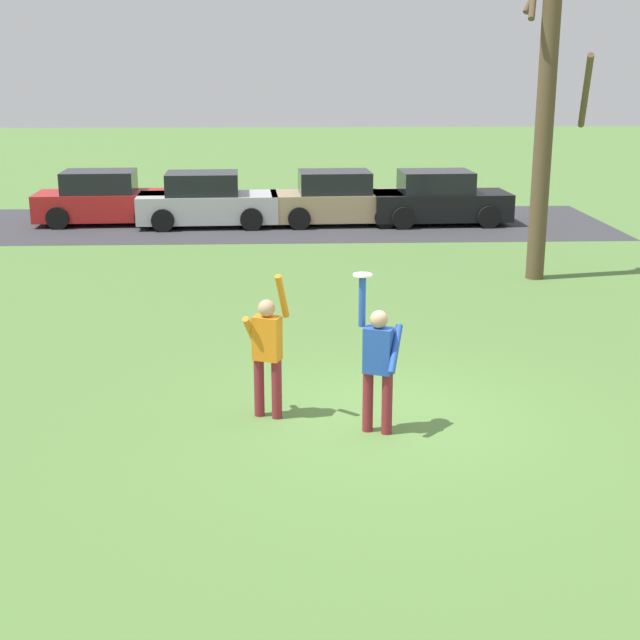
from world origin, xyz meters
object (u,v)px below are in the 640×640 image
at_px(parked_car_black, 439,200).
at_px(person_defender, 267,348).
at_px(parked_car_silver, 207,202).
at_px(parked_car_tan, 338,200).
at_px(person_catcher, 378,361).
at_px(bare_tree_tall, 545,126).
at_px(parked_car_red, 104,200).
at_px(frisbee_disc, 363,275).

bearing_deg(parked_car_black, person_defender, -110.13).
relative_size(parked_car_silver, parked_car_tan, 1.00).
relative_size(person_catcher, bare_tree_tall, 0.31).
distance_m(person_defender, parked_car_red, 16.70).
distance_m(person_catcher, parked_car_silver, 16.31).
xyz_separation_m(parked_car_tan, bare_tree_tall, (4.00, -7.41, 2.63)).
bearing_deg(person_catcher, parked_car_silver, -55.10).
bearing_deg(parked_car_silver, person_catcher, -80.22).
relative_size(parked_car_tan, bare_tree_tall, 0.62).
bearing_deg(parked_car_tan, parked_car_silver, -179.84).
distance_m(person_defender, bare_tree_tall, 10.31).
bearing_deg(person_catcher, frisbee_disc, 0.00).
bearing_deg(bare_tree_tall, parked_car_black, 97.48).
bearing_deg(person_catcher, parked_car_tan, -69.00).
height_order(parked_car_tan, bare_tree_tall, bare_tree_tall).
bearing_deg(bare_tree_tall, parked_car_red, 144.81).
distance_m(parked_car_red, parked_car_tan, 7.05).
distance_m(parked_car_silver, bare_tree_tall, 11.04).
distance_m(parked_car_red, parked_car_black, 10.08).
bearing_deg(frisbee_disc, person_defender, 157.27).
height_order(frisbee_disc, parked_car_black, frisbee_disc).
relative_size(person_catcher, parked_car_silver, 0.50).
distance_m(parked_car_red, bare_tree_tall, 13.76).
bearing_deg(person_defender, person_catcher, -0.00).
relative_size(frisbee_disc, parked_car_silver, 0.06).
relative_size(person_defender, parked_car_silver, 0.49).
height_order(person_defender, bare_tree_tall, bare_tree_tall).
distance_m(parked_car_tan, parked_car_black, 3.03).
bearing_deg(parked_car_black, parked_car_red, 175.12).
distance_m(frisbee_disc, parked_car_black, 16.45).
bearing_deg(bare_tree_tall, parked_car_silver, 137.59).
height_order(parked_car_silver, bare_tree_tall, bare_tree_tall).
bearing_deg(parked_car_tan, frisbee_disc, -94.86).
xyz_separation_m(parked_car_tan, parked_car_black, (3.03, -0.07, 0.00)).
bearing_deg(person_defender, bare_tree_tall, 76.65).
bearing_deg(parked_car_red, person_defender, -74.51).
bearing_deg(parked_car_silver, frisbee_disc, -80.87).
bearing_deg(person_defender, parked_car_red, 130.61).
distance_m(parked_car_silver, parked_car_tan, 3.93).
bearing_deg(parked_car_red, parked_car_silver, -12.35).
bearing_deg(parked_car_red, frisbee_disc, -71.23).
xyz_separation_m(person_catcher, bare_tree_tall, (4.48, 8.71, 2.37)).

